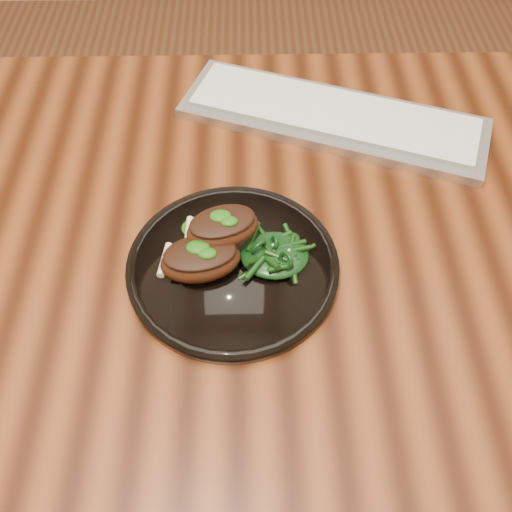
{
  "coord_description": "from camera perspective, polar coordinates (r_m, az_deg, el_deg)",
  "views": [
    {
      "loc": [
        0.02,
        -0.52,
        1.35
      ],
      "look_at": [
        0.02,
        -0.08,
        0.78
      ],
      "focal_mm": 40.0,
      "sensor_mm": 36.0,
      "label": 1
    }
  ],
  "objects": [
    {
      "name": "desk",
      "position": [
        0.86,
        -1.66,
        -0.12
      ],
      "size": [
        1.6,
        0.8,
        0.75
      ],
      "color": "black",
      "rests_on": "ground"
    },
    {
      "name": "plate",
      "position": [
        0.73,
        -2.33,
        -1.01
      ],
      "size": [
        0.27,
        0.27,
        0.02
      ],
      "color": "black",
      "rests_on": "desk"
    },
    {
      "name": "lamb_chop_front",
      "position": [
        0.71,
        -5.62,
        -0.27
      ],
      "size": [
        0.11,
        0.08,
        0.05
      ],
      "color": "#3B1A0B",
      "rests_on": "plate"
    },
    {
      "name": "lamb_chop_back",
      "position": [
        0.71,
        -3.42,
        2.91
      ],
      "size": [
        0.11,
        0.09,
        0.04
      ],
      "color": "#3B1A0B",
      "rests_on": "plate"
    },
    {
      "name": "herb_smear",
      "position": [
        0.76,
        -4.88,
        2.87
      ],
      "size": [
        0.07,
        0.05,
        0.0
      ],
      "primitive_type": "ellipsoid",
      "color": "#0E4707",
      "rests_on": "plate"
    },
    {
      "name": "greens_heap",
      "position": [
        0.72,
        1.88,
        0.38
      ],
      "size": [
        0.09,
        0.08,
        0.03
      ],
      "color": "black",
      "rests_on": "plate"
    },
    {
      "name": "keyboard",
      "position": [
        0.95,
        7.68,
        13.65
      ],
      "size": [
        0.51,
        0.31,
        0.02
      ],
      "color": "#B8BABD",
      "rests_on": "desk"
    }
  ]
}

